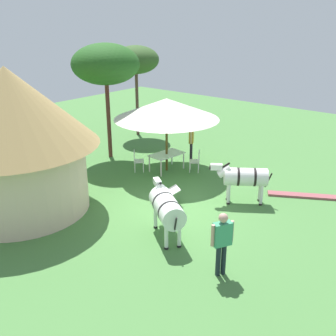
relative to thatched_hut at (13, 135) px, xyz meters
name	(u,v)px	position (x,y,z in m)	size (l,w,h in m)	color
ground_plane	(169,209)	(3.12, -3.84, -2.63)	(36.00, 36.00, 0.00)	#46793C
thatched_hut	(13,135)	(0.00, 0.00, 0.00)	(5.43, 5.43, 4.76)	beige
shade_umbrella	(167,109)	(5.87, -1.50, 0.04)	(4.31, 4.31, 3.08)	#54401A
patio_dining_table	(167,156)	(5.87, -1.50, -1.97)	(1.54, 1.00, 0.74)	silver
patio_chair_east_end	(196,160)	(6.54, -2.56, -2.11)	(0.60, 0.59, 0.90)	white
patio_chair_near_hut	(137,159)	(4.99, -0.59, -2.11)	(0.61, 0.61, 0.90)	white
guest_beside_umbrella	(191,139)	(7.65, -1.49, -1.66)	(0.51, 0.39, 1.60)	black
standing_watcher	(222,239)	(1.11, -7.15, -1.58)	(0.55, 0.42, 1.73)	black
striped_lounge_chair	(167,197)	(3.38, -3.53, -2.38)	(0.98, 0.89, 0.57)	#C14E35
zebra_nearest_camera	(244,177)	(5.14, -5.54, -1.67)	(1.44, 1.85, 1.49)	silver
zebra_by_umbrella	(166,207)	(1.68, -4.91, -1.66)	(1.56, 1.99, 1.50)	silver
acacia_tree_left_background	(106,64)	(5.56, 1.66, 1.59)	(2.95, 2.95, 5.12)	#542C25
acacia_tree_behind_hut	(136,60)	(9.09, 3.22, 1.40)	(2.43, 2.43, 4.78)	brown
brick_patio_kerb	(307,196)	(7.03, -7.17, -2.59)	(2.80, 0.36, 0.08)	#914A4E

